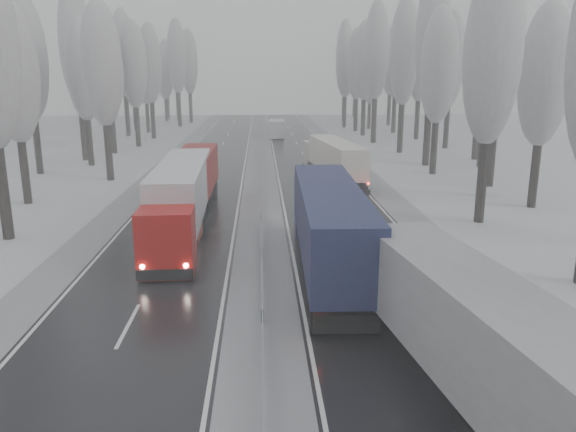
{
  "coord_description": "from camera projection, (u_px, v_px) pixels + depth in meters",
  "views": [
    {
      "loc": [
        -0.02,
        -8.5,
        9.53
      ],
      "look_at": [
        1.44,
        20.51,
        2.2
      ],
      "focal_mm": 35.0,
      "sensor_mm": 36.0,
      "label": 1
    }
  ],
  "objects": [
    {
      "name": "tree_38",
      "position": [
        345.0,
        65.0,
        121.67
      ],
      "size": [
        3.6,
        3.6,
        17.97
      ],
      "color": "black",
      "rests_on": "ground"
    },
    {
      "name": "tree_23",
      "position": [
        486.0,
        82.0,
        57.58
      ],
      "size": [
        3.6,
        3.6,
        13.55
      ],
      "color": "black",
      "rests_on": "ground"
    },
    {
      "name": "tree_66",
      "position": [
        109.0,
        72.0,
        67.65
      ],
      "size": [
        3.6,
        3.6,
        15.23
      ],
      "color": "black",
      "rests_on": "ground"
    },
    {
      "name": "truck_grey_tarp",
      "position": [
        462.0,
        326.0,
        16.38
      ],
      "size": [
        4.68,
        16.15,
        4.11
      ],
      "rotation": [
        0.0,
        0.0,
        0.14
      ],
      "color": "#515156",
      "rests_on": "ground"
    },
    {
      "name": "truck_red_white",
      "position": [
        181.0,
        196.0,
        33.44
      ],
      "size": [
        3.16,
        16.96,
        4.33
      ],
      "rotation": [
        0.0,
        0.0,
        0.03
      ],
      "color": "#A70C09",
      "rests_on": "ground"
    },
    {
      "name": "median_guardrail",
      "position": [
        261.0,
        205.0,
        39.45
      ],
      "size": [
        0.12,
        200.0,
        0.76
      ],
      "color": "slate",
      "rests_on": "ground"
    },
    {
      "name": "tree_70",
      "position": [
        150.0,
        64.0,
        83.75
      ],
      "size": [
        3.6,
        3.6,
        17.09
      ],
      "color": "black",
      "rests_on": "ground"
    },
    {
      "name": "carriageway_left",
      "position": [
        186.0,
        214.0,
        39.35
      ],
      "size": [
        7.5,
        200.0,
        0.03
      ],
      "primitive_type": "cube",
      "color": "black",
      "rests_on": "ground"
    },
    {
      "name": "tree_28",
      "position": [
        376.0,
        52.0,
        77.94
      ],
      "size": [
        3.6,
        3.6,
        19.62
      ],
      "color": "black",
      "rests_on": "ground"
    },
    {
      "name": "tree_65",
      "position": [
        76.0,
        46.0,
        61.44
      ],
      "size": [
        3.6,
        3.6,
        19.48
      ],
      "color": "black",
      "rests_on": "ground"
    },
    {
      "name": "tree_30",
      "position": [
        365.0,
        62.0,
        87.67
      ],
      "size": [
        3.6,
        3.6,
        17.86
      ],
      "color": "black",
      "rests_on": "ground"
    },
    {
      "name": "tree_67",
      "position": [
        105.0,
        62.0,
        71.16
      ],
      "size": [
        3.6,
        3.6,
        17.09
      ],
      "color": "black",
      "rests_on": "ground"
    },
    {
      "name": "tree_25",
      "position": [
        483.0,
        47.0,
        61.98
      ],
      "size": [
        3.6,
        3.6,
        19.44
      ],
      "color": "black",
      "rests_on": "ground"
    },
    {
      "name": "tree_35",
      "position": [
        391.0,
        62.0,
        106.04
      ],
      "size": [
        3.6,
        3.6,
        18.25
      ],
      "color": "black",
      "rests_on": "ground"
    },
    {
      "name": "shoulder_right",
      "position": [
        404.0,
        212.0,
        40.1
      ],
      "size": [
        2.4,
        200.0,
        0.04
      ],
      "primitive_type": "cube",
      "color": "gray",
      "rests_on": "ground"
    },
    {
      "name": "tree_79",
      "position": [
        166.0,
        68.0,
        122.41
      ],
      "size": [
        3.6,
        3.6,
        17.07
      ],
      "color": "black",
      "rests_on": "ground"
    },
    {
      "name": "shoulder_left",
      "position": [
        115.0,
        215.0,
        39.11
      ],
      "size": [
        2.4,
        200.0,
        0.04
      ],
      "primitive_type": "cube",
      "color": "gray",
      "rests_on": "ground"
    },
    {
      "name": "tree_24",
      "position": [
        433.0,
        38.0,
        57.61
      ],
      "size": [
        3.6,
        3.6,
        20.49
      ],
      "color": "black",
      "rests_on": "ground"
    },
    {
      "name": "tree_74",
      "position": [
        177.0,
        57.0,
        102.91
      ],
      "size": [
        3.6,
        3.6,
        19.68
      ],
      "color": "black",
      "rests_on": "ground"
    },
    {
      "name": "tree_77",
      "position": [
        164.0,
        76.0,
        116.49
      ],
      "size": [
        3.6,
        3.6,
        14.32
      ],
      "color": "black",
      "rests_on": "ground"
    },
    {
      "name": "tree_21",
      "position": [
        501.0,
        44.0,
        46.53
      ],
      "size": [
        3.6,
        3.6,
        18.62
      ],
      "color": "black",
      "rests_on": "ground"
    },
    {
      "name": "tree_26",
      "position": [
        404.0,
        53.0,
        67.79
      ],
      "size": [
        3.6,
        3.6,
        18.78
      ],
      "color": "black",
      "rests_on": "ground"
    },
    {
      "name": "tree_39",
      "position": [
        355.0,
        70.0,
        125.96
      ],
      "size": [
        3.6,
        3.6,
        16.19
      ],
      "color": "black",
      "rests_on": "ground"
    },
    {
      "name": "tree_29",
      "position": [
        420.0,
        60.0,
        82.41
      ],
      "size": [
        3.6,
        3.6,
        18.11
      ],
      "color": "black",
      "rests_on": "ground"
    },
    {
      "name": "tree_64",
      "position": [
        83.0,
        70.0,
        58.28
      ],
      "size": [
        3.6,
        3.6,
        15.42
      ],
      "color": "black",
      "rests_on": "ground"
    },
    {
      "name": "tree_19",
      "position": [
        545.0,
        76.0,
        39.28
      ],
      "size": [
        3.6,
        3.6,
        14.57
      ],
      "color": "black",
      "rests_on": "ground"
    },
    {
      "name": "tree_68",
      "position": [
        134.0,
        65.0,
        74.05
      ],
      "size": [
        3.6,
        3.6,
        16.65
      ],
      "color": "black",
      "rests_on": "ground"
    },
    {
      "name": "median_slush",
      "position": [
        261.0,
        213.0,
        39.61
      ],
      "size": [
        3.0,
        200.0,
        0.04
      ],
      "primitive_type": "cube",
      "color": "gray",
      "rests_on": "ground"
    },
    {
      "name": "tree_69",
      "position": [
        103.0,
        53.0,
        77.27
      ],
      "size": [
        3.6,
        3.6,
        19.35
      ],
      "color": "black",
      "rests_on": "ground"
    },
    {
      "name": "tree_18",
      "position": [
        493.0,
        55.0,
        34.83
      ],
      "size": [
        3.6,
        3.6,
        16.58
      ],
      "color": "black",
      "rests_on": "ground"
    },
    {
      "name": "truck_cream_box",
      "position": [
        333.0,
        157.0,
        50.94
      ],
      "size": [
        4.19,
        14.99,
        3.81
      ],
      "rotation": [
        0.0,
        0.0,
        0.13
      ],
      "color": "#BCB8A6",
      "rests_on": "ground"
    },
    {
      "name": "tree_71",
      "position": [
        123.0,
        54.0,
        87.0
      ],
      "size": [
        3.6,
        3.6,
        19.61
      ],
      "color": "black",
      "rests_on": "ground"
    },
    {
      "name": "tree_32",
      "position": [
        357.0,
        65.0,
        95.02
      ],
      "size": [
        3.6,
        3.6,
        17.33
      ],
      "color": "black",
      "rests_on": "ground"
    },
    {
      "name": "truck_red_red",
      "position": [
        192.0,
        180.0,
        38.98
      ],
      "size": [
        2.6,
        15.98,
        4.09
      ],
      "rotation": [
        0.0,
        0.0,
        -0.0
      ],
      "color": "#A41F09",
      "rests_on": "ground"
    },
    {
      "name": "tree_62",
      "position": [
        102.0,
        65.0,
        49.69
      ],
      "size": [
        3.6,
        3.6,
        16.04
      ],
      "color": "black",
      "rests_on": "ground"
    },
    {
      "name": "tree_22",
      "position": [
        439.0,
        67.0,
        53.04
      ],
      "size": [
        3.6,
        3.6,
        15.86
      ],
      "color": "black",
      "rests_on": "ground"
    },
    {
      "name": "tree_76",
      "position": [
        189.0,
        62.0,
        112.23
      ],
      "size": [
        3.6,
        3.6,
        18.55
      ],
      "color": "black",
      "rests_on": "ground"
    },
    {
      "name": "carriageway_right",
      "position": [
        335.0,
        213.0,
        39.87
      ],
      "size": [
        7.5,
        200.0,
        0.03
      ],
      "primitive_type": "cube",
      "color": "black",
      "rests_on": "ground"
    },
    {
      "name": "tree_34",
      "position": [
        346.0,
        64.0,
        101.81
      ],
      "size": [
        3.6,
        3.6,
        17.63
      ],
      "color": "black",
      "rests_on": "ground"
    },
    {
      "name": "tree_63",
      "position": [
        28.0,
        60.0,
        53.05
      ],
      "size": [
        3.6,
        3.6,
        16.88
      ],
      "color": "black",
      "rests_on": "ground"
    },
    {
      "name": "box_truck_distant",
      "position": [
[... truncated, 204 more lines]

